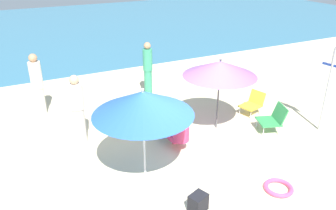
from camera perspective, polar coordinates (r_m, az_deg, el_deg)
The scene contains 14 objects.
ground_plane at distance 7.55m, azimuth 6.18°, elevation -7.66°, with size 40.00×40.00×0.00m, color beige.
sea_water at distance 20.10m, azimuth -15.93°, elevation 12.37°, with size 40.00×16.00×0.01m, color teal.
umbrella_purple at distance 7.90m, azimuth 8.71°, elevation 6.06°, with size 1.73×1.73×1.77m.
umbrella_blue at distance 6.07m, azimuth -4.23°, elevation 0.34°, with size 1.86×1.86×1.82m.
beach_chair_a at distance 8.51m, azimuth 17.26°, elevation -2.09°, with size 0.72×0.71×0.66m.
beach_chair_b at distance 7.74m, azimuth -0.10°, elevation -3.79°, with size 0.63×0.60×0.63m.
beach_chair_c at distance 9.31m, azimuth 14.06°, elevation 0.38°, with size 0.69×0.58×0.58m.
person_a at distance 7.35m, azimuth 2.02°, elevation -4.26°, with size 0.38×0.58×0.94m.
person_b at distance 9.94m, azimuth -3.40°, elevation 6.01°, with size 0.27×0.27×1.63m.
person_c at distance 9.40m, azimuth -21.05°, elevation 3.25°, with size 0.30×0.30×1.66m.
person_d at distance 7.68m, azimuth -14.89°, elevation -0.84°, with size 0.32×0.32×1.63m.
warning_sign at distance 8.60m, azimuth 25.51°, elevation 4.17°, with size 0.13×0.47×2.07m.
swim_ring at distance 6.73m, azimuth 18.03°, elevation -13.05°, with size 0.54×0.54×0.08m, color #E54C7F.
beach_bag at distance 5.95m, azimuth 5.07°, elevation -16.00°, with size 0.30×0.23×0.32m, color black.
Camera 1 is at (-3.51, -5.32, 4.04)m, focal length 36.37 mm.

